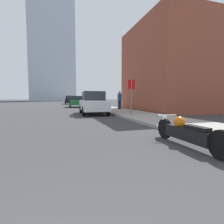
{
  "coord_description": "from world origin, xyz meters",
  "views": [
    {
      "loc": [
        0.45,
        -0.33,
        1.25
      ],
      "look_at": [
        1.96,
        4.56,
        0.85
      ],
      "focal_mm": 28.0,
      "sensor_mm": 36.0,
      "label": 1
    }
  ],
  "objects_px": {
    "stop_sign": "(131,91)",
    "pedestrian": "(120,100)",
    "parked_car_green": "(77,101)",
    "parked_car_black": "(70,100)",
    "parked_car_white": "(93,103)",
    "parked_car_blue": "(69,100)",
    "motorcycle": "(186,132)"
  },
  "relations": [
    {
      "from": "stop_sign",
      "to": "pedestrian",
      "type": "distance_m",
      "value": 6.49
    },
    {
      "from": "parked_car_green",
      "to": "parked_car_black",
      "type": "distance_m",
      "value": 12.46
    },
    {
      "from": "parked_car_white",
      "to": "parked_car_blue",
      "type": "height_order",
      "value": "parked_car_white"
    },
    {
      "from": "motorcycle",
      "to": "parked_car_black",
      "type": "bearing_deg",
      "value": 92.29
    },
    {
      "from": "motorcycle",
      "to": "parked_car_blue",
      "type": "relative_size",
      "value": 0.56
    },
    {
      "from": "parked_car_white",
      "to": "parked_car_blue",
      "type": "relative_size",
      "value": 0.94
    },
    {
      "from": "parked_car_black",
      "to": "parked_car_blue",
      "type": "xyz_separation_m",
      "value": [
        0.39,
        11.5,
        -0.01
      ]
    },
    {
      "from": "parked_car_black",
      "to": "stop_sign",
      "type": "distance_m",
      "value": 27.04
    },
    {
      "from": "stop_sign",
      "to": "motorcycle",
      "type": "bearing_deg",
      "value": -101.86
    },
    {
      "from": "motorcycle",
      "to": "parked_car_blue",
      "type": "bearing_deg",
      "value": 91.47
    },
    {
      "from": "parked_car_white",
      "to": "parked_car_black",
      "type": "height_order",
      "value": "parked_car_black"
    },
    {
      "from": "parked_car_green",
      "to": "pedestrian",
      "type": "bearing_deg",
      "value": -63.36
    },
    {
      "from": "parked_car_black",
      "to": "parked_car_blue",
      "type": "height_order",
      "value": "parked_car_black"
    },
    {
      "from": "parked_car_black",
      "to": "stop_sign",
      "type": "xyz_separation_m",
      "value": [
        2.19,
        -26.94,
        0.83
      ]
    },
    {
      "from": "parked_car_white",
      "to": "parked_car_blue",
      "type": "bearing_deg",
      "value": 92.69
    },
    {
      "from": "parked_car_white",
      "to": "parked_car_black",
      "type": "xyz_separation_m",
      "value": [
        -0.24,
        23.99,
        0.0
      ]
    },
    {
      "from": "parked_car_blue",
      "to": "stop_sign",
      "type": "relative_size",
      "value": 2.05
    },
    {
      "from": "parked_car_black",
      "to": "parked_car_blue",
      "type": "relative_size",
      "value": 0.84
    },
    {
      "from": "parked_car_black",
      "to": "pedestrian",
      "type": "relative_size",
      "value": 2.16
    },
    {
      "from": "parked_car_white",
      "to": "pedestrian",
      "type": "xyz_separation_m",
      "value": [
        3.39,
        3.35,
        0.23
      ]
    },
    {
      "from": "parked_car_white",
      "to": "stop_sign",
      "type": "xyz_separation_m",
      "value": [
        1.96,
        -2.95,
        0.84
      ]
    },
    {
      "from": "motorcycle",
      "to": "parked_car_white",
      "type": "relative_size",
      "value": 0.59
    },
    {
      "from": "parked_car_green",
      "to": "parked_car_blue",
      "type": "distance_m",
      "value": 23.97
    },
    {
      "from": "parked_car_green",
      "to": "parked_car_blue",
      "type": "bearing_deg",
      "value": 92.58
    },
    {
      "from": "parked_car_green",
      "to": "parked_car_white",
      "type": "bearing_deg",
      "value": -85.99
    },
    {
      "from": "motorcycle",
      "to": "stop_sign",
      "type": "distance_m",
      "value": 7.16
    },
    {
      "from": "parked_car_white",
      "to": "pedestrian",
      "type": "distance_m",
      "value": 4.77
    },
    {
      "from": "parked_car_blue",
      "to": "stop_sign",
      "type": "xyz_separation_m",
      "value": [
        1.8,
        -38.44,
        0.84
      ]
    },
    {
      "from": "parked_car_white",
      "to": "stop_sign",
      "type": "distance_m",
      "value": 3.64
    },
    {
      "from": "parked_car_green",
      "to": "parked_car_blue",
      "type": "xyz_separation_m",
      "value": [
        0.3,
        23.96,
        0.06
      ]
    },
    {
      "from": "stop_sign",
      "to": "parked_car_green",
      "type": "bearing_deg",
      "value": 98.25
    },
    {
      "from": "parked_car_black",
      "to": "pedestrian",
      "type": "xyz_separation_m",
      "value": [
        3.62,
        -20.65,
        0.23
      ]
    }
  ]
}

